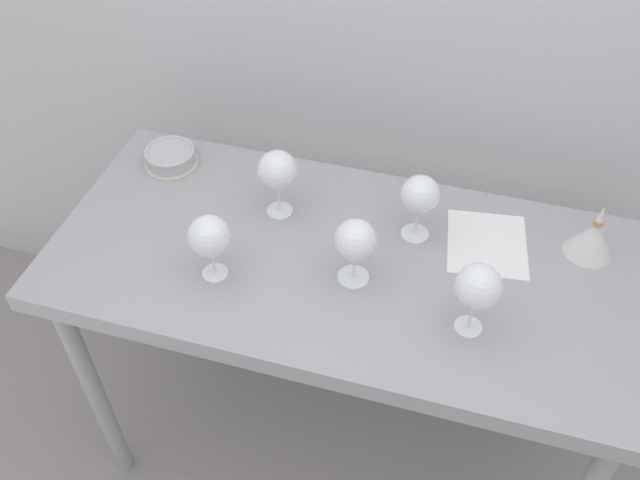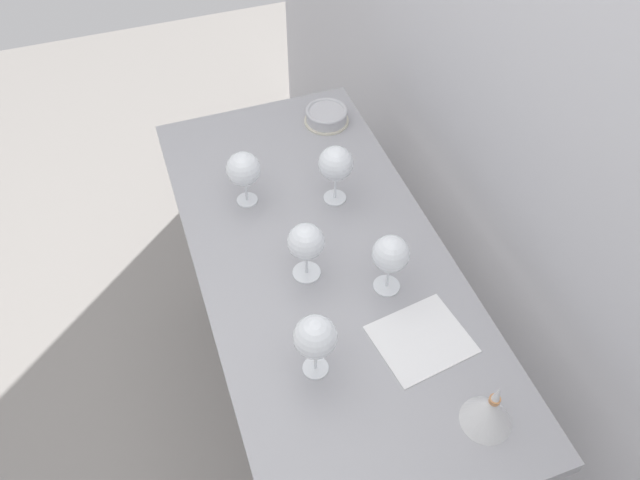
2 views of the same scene
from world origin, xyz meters
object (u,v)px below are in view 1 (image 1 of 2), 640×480
wine_glass_far_left (277,171)px  decanter_funnel (592,238)px  tasting_sheet_upper (487,244)px  wine_glass_near_right (478,288)px  wine_glass_near_left (209,238)px  wine_glass_far_right (420,196)px  tasting_bowl (170,156)px  wine_glass_near_center (355,241)px

wine_glass_far_left → decanter_funnel: bearing=5.4°
decanter_funnel → tasting_sheet_upper: bearing=-169.7°
wine_glass_near_right → tasting_sheet_upper: 0.29m
wine_glass_near_left → wine_glass_far_left: bearing=72.6°
wine_glass_near_left → wine_glass_near_right: wine_glass_near_right is taller
wine_glass_far_left → wine_glass_far_right: bearing=2.3°
wine_glass_far_left → tasting_bowl: bearing=164.1°
wine_glass_far_right → decanter_funnel: (0.40, 0.06, -0.08)m
wine_glass_far_left → decanter_funnel: (0.75, 0.07, -0.08)m
wine_glass_near_right → tasting_bowl: 0.91m
wine_glass_near_left → tasting_bowl: size_ratio=1.16×
wine_glass_far_left → wine_glass_far_right: size_ratio=1.04×
wine_glass_far_left → wine_glass_near_center: wine_glass_far_left is taller
wine_glass_far_right → tasting_sheet_upper: size_ratio=0.82×
wine_glass_near_left → wine_glass_far_right: wine_glass_far_right is taller
wine_glass_near_center → tasting_bowl: wine_glass_near_center is taller
wine_glass_near_left → decanter_funnel: 0.88m
wine_glass_far_left → wine_glass_near_center: size_ratio=1.07×
wine_glass_far_left → wine_glass_near_right: 0.56m
tasting_bowl → wine_glass_near_left: bearing=-51.9°
wine_glass_near_center → decanter_funnel: (0.51, 0.24, -0.07)m
wine_glass_near_center → wine_glass_far_left: bearing=144.8°
wine_glass_far_left → tasting_sheet_upper: (0.51, 0.03, -0.13)m
wine_glass_far_right → tasting_bowl: wine_glass_far_right is taller
wine_glass_near_left → tasting_sheet_upper: 0.66m
wine_glass_far_right → tasting_bowl: (-0.68, 0.08, -0.10)m
wine_glass_near_left → tasting_bowl: wine_glass_near_left is taller
wine_glass_near_center → decanter_funnel: size_ratio=1.17×
wine_glass_far_left → tasting_sheet_upper: bearing=3.2°
wine_glass_far_right → decanter_funnel: bearing=8.0°
wine_glass_far_right → wine_glass_near_left: bearing=-148.6°
wine_glass_near_left → wine_glass_near_right: size_ratio=0.93×
wine_glass_far_left → decanter_funnel: size_ratio=1.26×
tasting_bowl → tasting_sheet_upper: bearing=-4.6°
wine_glass_far_right → wine_glass_near_right: size_ratio=0.96×
wine_glass_near_left → wine_glass_far_right: 0.49m
wine_glass_far_right → tasting_sheet_upper: (0.17, 0.02, -0.12)m
wine_glass_far_left → tasting_bowl: 0.37m
tasting_sheet_upper → wine_glass_near_left: bearing=-163.2°
wine_glass_near_center → wine_glass_far_right: bearing=58.6°
wine_glass_far_left → wine_glass_near_left: (-0.08, -0.24, -0.01)m
wine_glass_near_center → decanter_funnel: wine_glass_near_center is taller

